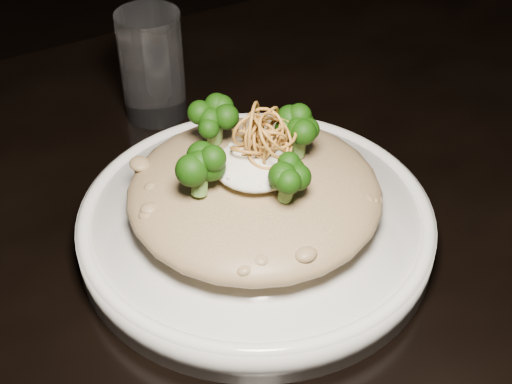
# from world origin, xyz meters

# --- Properties ---
(table) EXTENTS (1.10, 0.80, 0.75)m
(table) POSITION_xyz_m (0.00, 0.00, 0.67)
(table) COLOR black
(table) RESTS_ON ground
(plate) EXTENTS (0.31, 0.31, 0.03)m
(plate) POSITION_xyz_m (-0.10, -0.04, 0.77)
(plate) COLOR white
(plate) RESTS_ON table
(risotto) EXTENTS (0.22, 0.22, 0.05)m
(risotto) POSITION_xyz_m (-0.10, -0.04, 0.81)
(risotto) COLOR brown
(risotto) RESTS_ON plate
(broccoli) EXTENTS (0.13, 0.13, 0.05)m
(broccoli) POSITION_xyz_m (-0.10, -0.03, 0.85)
(broccoli) COLOR black
(broccoli) RESTS_ON risotto
(cheese) EXTENTS (0.07, 0.07, 0.02)m
(cheese) POSITION_xyz_m (-0.10, -0.04, 0.84)
(cheese) COLOR white
(cheese) RESTS_ON risotto
(shallots) EXTENTS (0.06, 0.06, 0.04)m
(shallots) POSITION_xyz_m (-0.10, -0.04, 0.87)
(shallots) COLOR #90591E
(shallots) RESTS_ON cheese
(drinking_glass) EXTENTS (0.08, 0.08, 0.12)m
(drinking_glass) POSITION_xyz_m (-0.10, 0.20, 0.81)
(drinking_glass) COLOR white
(drinking_glass) RESTS_ON table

